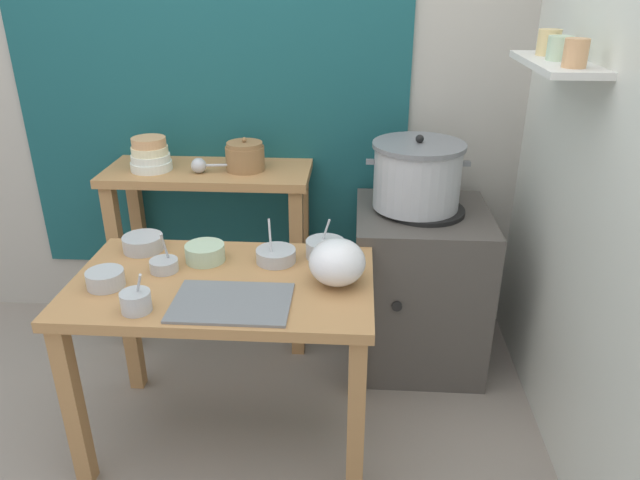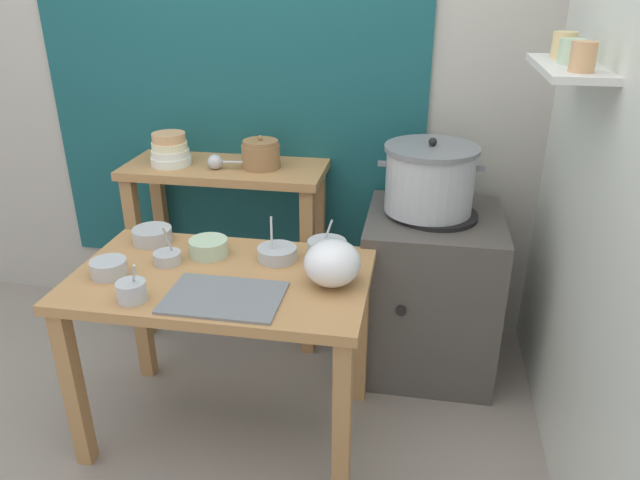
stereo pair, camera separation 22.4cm
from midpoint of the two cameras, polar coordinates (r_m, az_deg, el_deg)
The scene contains 19 objects.
ground_plane at distance 2.59m, azimuth -8.25°, elevation -18.37°, with size 9.00×9.00×0.00m, color gray.
wall_back at distance 2.97m, azimuth -1.59°, elevation 15.87°, with size 4.40×0.12×2.60m.
wall_right at distance 2.16m, azimuth 29.85°, elevation 9.33°, with size 0.30×3.20×2.60m.
prep_table at distance 2.27m, azimuth -6.54°, elevation -5.83°, with size 1.10×0.66×0.72m.
back_shelf_table at distance 2.94m, azimuth -6.73°, elevation 2.97°, with size 0.96×0.40×0.90m.
stove_block at distance 2.84m, azimuth 12.72°, elevation -4.89°, with size 0.60×0.61×0.78m.
steamer_pot at distance 2.64m, azimuth 12.92°, elevation 5.73°, with size 0.45×0.41×0.33m.
clay_pot at distance 2.80m, azimuth -3.42°, elevation 8.19°, with size 0.18×0.18×0.15m.
bowl_stack_enamel at distance 2.90m, azimuth -12.08°, elevation 8.40°, with size 0.19×0.19×0.15m.
ladle at distance 2.80m, azimuth -7.57°, elevation 7.41°, with size 0.28×0.07×0.07m.
serving_tray at distance 2.05m, azimuth -6.14°, elevation -5.58°, with size 0.40×0.28×0.01m, color slate.
plastic_bag at distance 2.11m, azimuth 4.24°, elevation -2.27°, with size 0.20×0.21×0.17m, color white.
prep_bowl_0 at distance 2.35m, azimuth -8.00°, elevation -0.71°, with size 0.15×0.15×0.07m.
prep_bowl_1 at distance 2.28m, azimuth -17.03°, elevation -2.59°, with size 0.13×0.13×0.06m.
prep_bowl_2 at distance 2.32m, azimuth 3.44°, elevation -0.86°, with size 0.15×0.15×0.15m.
prep_bowl_3 at distance 2.30m, azimuth -1.38°, elevation -1.30°, with size 0.15×0.15×0.17m.
prep_bowl_4 at distance 2.51m, azimuth -13.38°, elevation 0.44°, with size 0.16×0.16×0.06m.
prep_bowl_5 at distance 2.32m, azimuth -11.82°, elevation -1.66°, with size 0.11×0.11×0.17m.
prep_bowl_6 at distance 2.08m, azimuth -14.77°, elevation -4.79°, with size 0.10×0.10×0.15m.
Camera 2 is at (0.78, -1.77, 1.75)m, focal length 33.31 mm.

